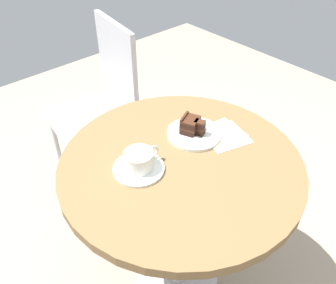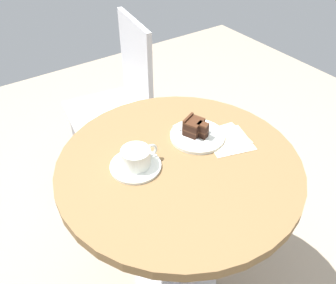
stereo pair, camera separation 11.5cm
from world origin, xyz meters
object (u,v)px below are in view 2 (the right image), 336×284
object	(u,v)px
cake_slice	(195,127)
fork	(185,132)
teaspoon	(125,158)
napkin	(227,139)
coffee_cup	(136,157)
saucer	(136,166)
cafe_chair	(122,94)
cake_plate	(197,136)

from	to	relation	value
cake_slice	fork	distance (m)	0.04
cake_slice	fork	size ratio (longest dim) A/B	0.62
teaspoon	napkin	bearing A→B (deg)	-62.29
coffee_cup	fork	xyz separation A→B (m)	(0.22, 0.04, -0.02)
coffee_cup	cake_slice	xyz separation A→B (m)	(0.24, 0.02, 0.00)
saucer	fork	size ratio (longest dim) A/B	1.11
teaspoon	cafe_chair	world-z (taller)	cafe_chair
saucer	napkin	size ratio (longest dim) A/B	0.89
cake_plate	fork	xyz separation A→B (m)	(-0.03, 0.03, 0.01)
coffee_cup	fork	size ratio (longest dim) A/B	0.85
fork	teaspoon	bearing A→B (deg)	82.67
coffee_cup	cake_slice	distance (m)	0.24
saucer	teaspoon	distance (m)	0.05
cake_plate	fork	world-z (taller)	fork
teaspoon	fork	xyz separation A→B (m)	(0.24, -0.00, 0.00)
saucer	coffee_cup	xyz separation A→B (m)	(0.01, 0.00, 0.03)
saucer	napkin	world-z (taller)	saucer
napkin	cafe_chair	size ratio (longest dim) A/B	0.20
napkin	cake_slice	bearing A→B (deg)	136.20
fork	cafe_chair	xyz separation A→B (m)	(0.08, 0.64, -0.19)
teaspoon	cake_slice	distance (m)	0.27
teaspoon	cake_slice	world-z (taller)	cake_slice
teaspoon	cake_slice	xyz separation A→B (m)	(0.26, -0.02, 0.03)
cake_slice	napkin	distance (m)	0.12
napkin	cafe_chair	distance (m)	0.76
cake_slice	cafe_chair	size ratio (longest dim) A/B	0.10
teaspoon	cake_plate	xyz separation A→B (m)	(0.27, -0.03, -0.01)
cake_plate	napkin	size ratio (longest dim) A/B	1.04
saucer	cake_slice	bearing A→B (deg)	4.33
saucer	cake_slice	size ratio (longest dim) A/B	1.78
coffee_cup	fork	distance (m)	0.22
napkin	fork	bearing A→B (deg)	136.30
teaspoon	fork	world-z (taller)	fork
coffee_cup	napkin	bearing A→B (deg)	-10.67
cafe_chair	fork	bearing A→B (deg)	1.70
cake_slice	fork	bearing A→B (deg)	136.68
coffee_cup	cafe_chair	xyz separation A→B (m)	(0.30, 0.68, -0.22)
saucer	cafe_chair	distance (m)	0.76
fork	napkin	world-z (taller)	fork
cake_plate	cafe_chair	xyz separation A→B (m)	(0.05, 0.67, -0.18)
saucer	cake_slice	distance (m)	0.25
coffee_cup	saucer	bearing A→B (deg)	-173.32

